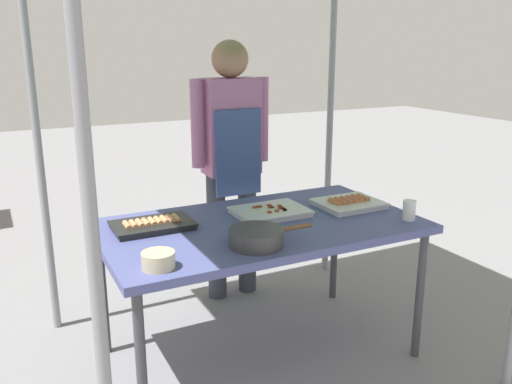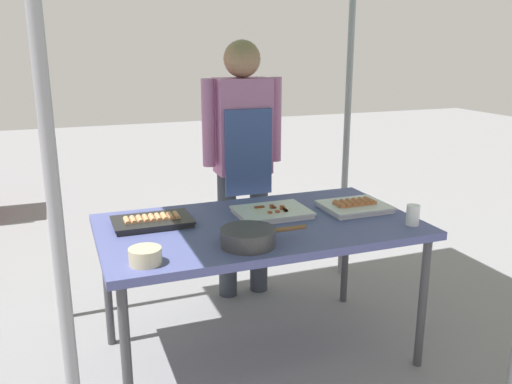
{
  "view_description": "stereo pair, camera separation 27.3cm",
  "coord_description": "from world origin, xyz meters",
  "px_view_note": "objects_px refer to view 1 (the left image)",
  "views": [
    {
      "loc": [
        -1.18,
        -2.3,
        1.63
      ],
      "look_at": [
        0.0,
        0.05,
        0.9
      ],
      "focal_mm": 37.74,
      "sensor_mm": 36.0,
      "label": 1
    },
    {
      "loc": [
        -0.93,
        -2.41,
        1.63
      ],
      "look_at": [
        0.0,
        0.05,
        0.9
      ],
      "focal_mm": 37.74,
      "sensor_mm": 36.0,
      "label": 2
    }
  ],
  "objects_px": {
    "tray_meat_skewers": "(270,212)",
    "drink_cup_near_edge": "(409,210)",
    "tray_pork_links": "(349,203)",
    "stall_table": "(260,233)",
    "condiment_bowl": "(158,260)",
    "tray_grilled_sausages": "(152,225)",
    "vendor_woman": "(231,150)",
    "cooking_wok": "(257,237)"
  },
  "relations": [
    {
      "from": "tray_pork_links",
      "to": "cooking_wok",
      "type": "bearing_deg",
      "value": -157.13
    },
    {
      "from": "stall_table",
      "to": "cooking_wok",
      "type": "distance_m",
      "value": 0.33
    },
    {
      "from": "tray_pork_links",
      "to": "drink_cup_near_edge",
      "type": "xyz_separation_m",
      "value": [
        0.14,
        -0.33,
        0.03
      ]
    },
    {
      "from": "condiment_bowl",
      "to": "drink_cup_near_edge",
      "type": "bearing_deg",
      "value": 1.06
    },
    {
      "from": "stall_table",
      "to": "vendor_woman",
      "type": "bearing_deg",
      "value": 76.96
    },
    {
      "from": "tray_grilled_sausages",
      "to": "drink_cup_near_edge",
      "type": "distance_m",
      "value": 1.3
    },
    {
      "from": "stall_table",
      "to": "tray_pork_links",
      "type": "bearing_deg",
      "value": 2.95
    },
    {
      "from": "tray_meat_skewers",
      "to": "drink_cup_near_edge",
      "type": "distance_m",
      "value": 0.72
    },
    {
      "from": "condiment_bowl",
      "to": "drink_cup_near_edge",
      "type": "height_order",
      "value": "drink_cup_near_edge"
    },
    {
      "from": "condiment_bowl",
      "to": "tray_pork_links",
      "type": "bearing_deg",
      "value": 16.43
    },
    {
      "from": "tray_grilled_sausages",
      "to": "vendor_woman",
      "type": "relative_size",
      "value": 0.24
    },
    {
      "from": "vendor_woman",
      "to": "stall_table",
      "type": "bearing_deg",
      "value": 76.96
    },
    {
      "from": "tray_meat_skewers",
      "to": "condiment_bowl",
      "type": "height_order",
      "value": "condiment_bowl"
    },
    {
      "from": "tray_meat_skewers",
      "to": "tray_pork_links",
      "type": "height_order",
      "value": "tray_pork_links"
    },
    {
      "from": "condiment_bowl",
      "to": "cooking_wok",
      "type": "bearing_deg",
      "value": 5.59
    },
    {
      "from": "tray_grilled_sausages",
      "to": "cooking_wok",
      "type": "xyz_separation_m",
      "value": [
        0.36,
        -0.44,
        0.02
      ]
    },
    {
      "from": "stall_table",
      "to": "condiment_bowl",
      "type": "relative_size",
      "value": 11.7
    },
    {
      "from": "cooking_wok",
      "to": "drink_cup_near_edge",
      "type": "xyz_separation_m",
      "value": [
        0.87,
        -0.02,
        0.01
      ]
    },
    {
      "from": "cooking_wok",
      "to": "drink_cup_near_edge",
      "type": "bearing_deg",
      "value": -1.4
    },
    {
      "from": "tray_pork_links",
      "to": "condiment_bowl",
      "type": "relative_size",
      "value": 2.52
    },
    {
      "from": "stall_table",
      "to": "drink_cup_near_edge",
      "type": "xyz_separation_m",
      "value": [
        0.71,
        -0.3,
        0.1
      ]
    },
    {
      "from": "drink_cup_near_edge",
      "to": "vendor_woman",
      "type": "xyz_separation_m",
      "value": [
        -0.53,
        1.04,
        0.18
      ]
    },
    {
      "from": "tray_pork_links",
      "to": "stall_table",
      "type": "bearing_deg",
      "value": -177.05
    },
    {
      "from": "stall_table",
      "to": "condiment_bowl",
      "type": "xyz_separation_m",
      "value": [
        -0.63,
        -0.32,
        0.09
      ]
    },
    {
      "from": "tray_meat_skewers",
      "to": "cooking_wok",
      "type": "height_order",
      "value": "cooking_wok"
    },
    {
      "from": "tray_grilled_sausages",
      "to": "drink_cup_near_edge",
      "type": "height_order",
      "value": "drink_cup_near_edge"
    },
    {
      "from": "tray_pork_links",
      "to": "cooking_wok",
      "type": "height_order",
      "value": "cooking_wok"
    },
    {
      "from": "tray_grilled_sausages",
      "to": "vendor_woman",
      "type": "distance_m",
      "value": 0.92
    },
    {
      "from": "tray_meat_skewers",
      "to": "condiment_bowl",
      "type": "relative_size",
      "value": 2.79
    },
    {
      "from": "tray_pork_links",
      "to": "vendor_woman",
      "type": "height_order",
      "value": "vendor_woman"
    },
    {
      "from": "tray_pork_links",
      "to": "drink_cup_near_edge",
      "type": "distance_m",
      "value": 0.36
    },
    {
      "from": "tray_pork_links",
      "to": "tray_meat_skewers",
      "type": "bearing_deg",
      "value": 171.86
    },
    {
      "from": "tray_meat_skewers",
      "to": "drink_cup_near_edge",
      "type": "bearing_deg",
      "value": -33.34
    },
    {
      "from": "cooking_wok",
      "to": "drink_cup_near_edge",
      "type": "relative_size",
      "value": 3.97
    },
    {
      "from": "tray_pork_links",
      "to": "vendor_woman",
      "type": "bearing_deg",
      "value": 119.17
    },
    {
      "from": "stall_table",
      "to": "vendor_woman",
      "type": "height_order",
      "value": "vendor_woman"
    },
    {
      "from": "cooking_wok",
      "to": "vendor_woman",
      "type": "distance_m",
      "value": 1.09
    },
    {
      "from": "stall_table",
      "to": "tray_grilled_sausages",
      "type": "distance_m",
      "value": 0.54
    },
    {
      "from": "tray_meat_skewers",
      "to": "vendor_woman",
      "type": "xyz_separation_m",
      "value": [
        0.06,
        0.65,
        0.22
      ]
    },
    {
      "from": "cooking_wok",
      "to": "tray_meat_skewers",
      "type": "bearing_deg",
      "value": 54.46
    },
    {
      "from": "condiment_bowl",
      "to": "vendor_woman",
      "type": "distance_m",
      "value": 1.35
    },
    {
      "from": "drink_cup_near_edge",
      "to": "vendor_woman",
      "type": "relative_size",
      "value": 0.06
    }
  ]
}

